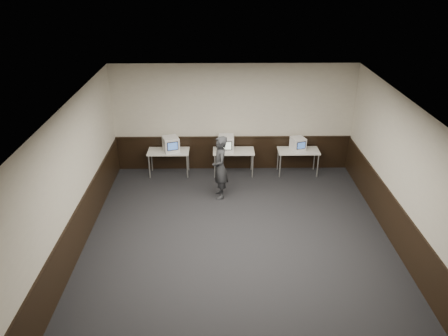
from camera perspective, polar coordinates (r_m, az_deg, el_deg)
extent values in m
plane|color=black|center=(9.97, 1.92, -10.00)|extent=(8.00, 8.00, 0.00)
plane|color=white|center=(8.50, 2.24, 7.78)|extent=(8.00, 8.00, 0.00)
plane|color=beige|center=(12.80, 1.23, 6.52)|extent=(7.00, 0.00, 7.00)
plane|color=beige|center=(5.89, 3.98, -20.20)|extent=(7.00, 0.00, 7.00)
plane|color=beige|center=(9.61, -19.27, -1.86)|extent=(0.00, 8.00, 8.00)
plane|color=beige|center=(9.93, 22.69, -1.55)|extent=(0.00, 8.00, 8.00)
cube|color=black|center=(13.18, 1.19, 1.97)|extent=(6.98, 0.04, 1.00)
cube|color=black|center=(10.14, -18.26, -7.37)|extent=(0.04, 7.98, 1.00)
cube|color=black|center=(10.44, 21.57, -6.93)|extent=(0.04, 7.98, 1.00)
cube|color=black|center=(12.96, 1.22, 4.04)|extent=(6.98, 0.06, 0.04)
cube|color=silver|center=(12.82, -7.27, 2.16)|extent=(1.20, 0.60, 0.04)
cylinder|color=#999999|center=(12.82, -9.73, 0.15)|extent=(0.04, 0.04, 0.71)
cylinder|color=#999999|center=(12.70, -4.82, 0.18)|extent=(0.04, 0.04, 0.71)
cylinder|color=#999999|center=(13.27, -9.43, 1.09)|extent=(0.04, 0.04, 0.71)
cylinder|color=#999999|center=(13.15, -4.69, 1.13)|extent=(0.04, 0.04, 0.71)
cube|color=silver|center=(12.74, 1.26, 2.23)|extent=(1.20, 0.60, 0.04)
cylinder|color=#999999|center=(12.67, -1.21, 0.21)|extent=(0.04, 0.04, 0.71)
cylinder|color=#999999|center=(12.70, 3.76, 0.23)|extent=(0.04, 0.04, 0.71)
cylinder|color=#999999|center=(13.12, -1.20, 1.15)|extent=(0.04, 0.04, 0.71)
cylinder|color=#999999|center=(13.16, 3.60, 1.18)|extent=(0.04, 0.04, 0.71)
cube|color=silver|center=(12.95, 9.70, 2.24)|extent=(1.20, 0.60, 0.04)
cylinder|color=#999999|center=(12.79, 7.33, 0.25)|extent=(0.04, 0.04, 0.71)
cylinder|color=#999999|center=(12.99, 12.14, 0.28)|extent=(0.04, 0.04, 0.71)
cylinder|color=#999999|center=(13.24, 7.06, 1.19)|extent=(0.04, 0.04, 0.71)
cylinder|color=#999999|center=(13.43, 11.71, 1.20)|extent=(0.04, 0.04, 0.71)
cube|color=white|center=(12.72, -6.96, 3.13)|extent=(0.55, 0.57, 0.43)
cube|color=black|center=(12.50, -6.72, 2.85)|extent=(0.31, 0.12, 0.26)
cube|color=#375CA4|center=(12.49, -6.71, 2.83)|extent=(0.27, 0.10, 0.22)
cube|color=white|center=(12.66, 0.28, 3.26)|extent=(0.46, 0.48, 0.45)
cube|color=black|center=(12.43, 0.28, 2.93)|extent=(0.34, 0.03, 0.27)
cube|color=silver|center=(12.42, 0.28, 2.91)|extent=(0.29, 0.01, 0.22)
cube|color=white|center=(12.91, 9.64, 3.17)|extent=(0.48, 0.49, 0.37)
cube|color=black|center=(12.74, 10.06, 2.92)|extent=(0.27, 0.10, 0.22)
cube|color=#3E66B7|center=(12.74, 10.08, 2.90)|extent=(0.23, 0.08, 0.19)
imported|color=#27282C|center=(11.43, -0.53, 0.07)|extent=(0.50, 0.68, 1.73)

